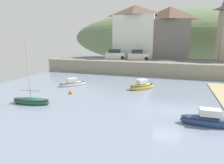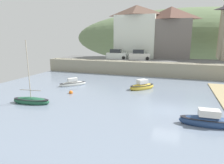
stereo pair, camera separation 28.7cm
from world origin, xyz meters
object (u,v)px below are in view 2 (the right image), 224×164
at_px(motorboat_with_cabin, 73,83).
at_px(waterfront_building_centre, 170,33).
at_px(sailboat_blue_trim, 31,101).
at_px(parked_car_near_slipway, 117,55).
at_px(parked_car_by_wall, 139,55).
at_px(mooring_buoy, 71,92).
at_px(waterfront_building_left, 136,31).
at_px(sailboat_nearest_shore, 208,121).
at_px(sailboat_far_left, 142,86).

bearing_deg(motorboat_with_cabin, waterfront_building_centre, 13.04).
relative_size(sailboat_blue_trim, parked_car_near_slipway, 1.57).
relative_size(parked_car_by_wall, mooring_buoy, 8.98).
bearing_deg(parked_car_near_slipway, waterfront_building_left, 53.47).
bearing_deg(sailboat_nearest_shore, sailboat_far_left, 123.04).
height_order(sailboat_blue_trim, mooring_buoy, sailboat_blue_trim).
relative_size(motorboat_with_cabin, mooring_buoy, 7.12).
xyz_separation_m(sailboat_nearest_shore, parked_car_near_slipway, (-14.45, 23.04, 2.83)).
relative_size(motorboat_with_cabin, parked_car_near_slipway, 0.81).
height_order(sailboat_blue_trim, sailboat_far_left, sailboat_blue_trim).
bearing_deg(parked_car_near_slipway, waterfront_building_centre, 21.05).
bearing_deg(parked_car_by_wall, waterfront_building_centre, 34.39).
relative_size(sailboat_blue_trim, sailboat_far_left, 1.83).
xyz_separation_m(sailboat_far_left, sailboat_nearest_shore, (6.70, -9.37, 0.01)).
relative_size(sailboat_blue_trim, mooring_buoy, 13.86).
height_order(sailboat_far_left, parked_car_near_slipway, parked_car_near_slipway).
distance_m(sailboat_blue_trim, sailboat_far_left, 13.50).
relative_size(motorboat_with_cabin, parked_car_by_wall, 0.79).
height_order(waterfront_building_left, sailboat_blue_trim, waterfront_building_left).
xyz_separation_m(sailboat_far_left, mooring_buoy, (-7.74, -4.88, -0.23)).
xyz_separation_m(parked_car_by_wall, mooring_buoy, (-4.73, -18.56, -3.06)).
height_order(sailboat_blue_trim, sailboat_nearest_shore, sailboat_blue_trim).
xyz_separation_m(waterfront_building_centre, motorboat_with_cabin, (-11.88, -19.40, -7.35)).
bearing_deg(motorboat_with_cabin, parked_car_by_wall, 20.80).
relative_size(waterfront_building_left, sailboat_blue_trim, 1.67).
height_order(sailboat_far_left, parked_car_by_wall, parked_car_by_wall).
distance_m(waterfront_building_centre, parked_car_near_slipway, 11.90).
bearing_deg(motorboat_with_cabin, sailboat_blue_trim, -136.68).
relative_size(sailboat_blue_trim, parked_car_by_wall, 1.54).
xyz_separation_m(motorboat_with_cabin, mooring_buoy, (1.82, -3.66, -0.17)).
bearing_deg(mooring_buoy, parked_car_by_wall, 75.71).
relative_size(sailboat_far_left, sailboat_nearest_shore, 0.84).
height_order(waterfront_building_left, sailboat_nearest_shore, waterfront_building_left).
bearing_deg(motorboat_with_cabin, sailboat_far_left, -38.21).
height_order(waterfront_building_left, waterfront_building_centre, waterfront_building_left).
bearing_deg(waterfront_building_left, motorboat_with_cabin, -103.87).
bearing_deg(sailboat_nearest_shore, sailboat_blue_trim, 177.40).
distance_m(sailboat_far_left, parked_car_near_slipway, 15.97).
relative_size(waterfront_building_left, motorboat_with_cabin, 3.25).
bearing_deg(mooring_buoy, waterfront_building_centre, 66.42).
bearing_deg(parked_car_near_slipway, motorboat_with_cabin, -99.96).
bearing_deg(waterfront_building_centre, sailboat_far_left, -97.27).
distance_m(motorboat_with_cabin, parked_car_near_slipway, 15.28).
height_order(parked_car_near_slipway, parked_car_by_wall, same).
bearing_deg(sailboat_far_left, mooring_buoy, 166.28).
bearing_deg(sailboat_blue_trim, mooring_buoy, 59.46).
distance_m(parked_car_near_slipway, mooring_buoy, 18.81).
height_order(motorboat_with_cabin, mooring_buoy, motorboat_with_cabin).
height_order(waterfront_building_centre, motorboat_with_cabin, waterfront_building_centre).
xyz_separation_m(waterfront_building_left, mooring_buoy, (-2.97, -23.06, -7.82)).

